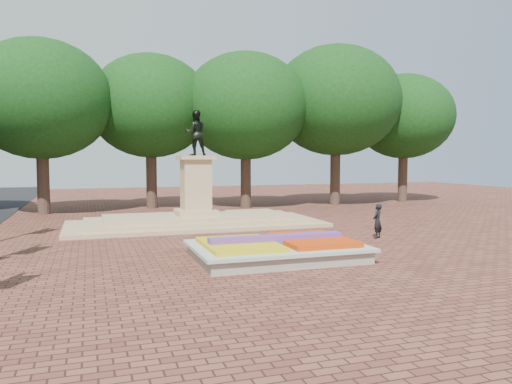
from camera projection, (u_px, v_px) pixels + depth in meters
ground at (236, 251)px, 20.35m from camera, size 90.00×90.00×0.00m
flower_bed at (277, 249)px, 18.76m from camera, size 6.30×4.30×0.91m
monument at (196, 210)px, 27.86m from camera, size 14.00×6.00×6.40m
tree_row_back at (199, 119)px, 37.65m from camera, size 44.80×8.80×10.43m
pedestrian at (377, 221)px, 23.47m from camera, size 0.71×0.67×1.63m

